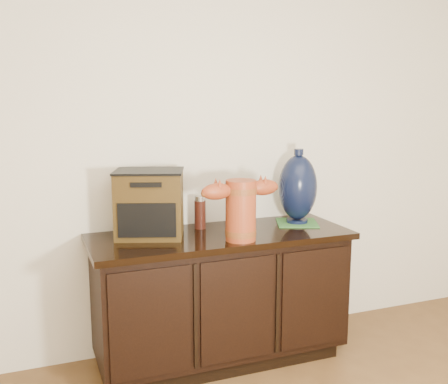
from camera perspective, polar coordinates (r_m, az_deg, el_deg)
name	(u,v)px	position (r m, az deg, el deg)	size (l,w,h in m)	color
sideboard	(221,296)	(3.05, -0.36, -11.24)	(1.46, 0.56, 0.75)	black
terracotta_vessel	(241,207)	(2.76, 1.84, -1.60)	(0.46, 0.18, 0.32)	#A0401D
tv_radio	(150,203)	(2.87, -8.10, -1.23)	(0.44, 0.40, 0.36)	#3D2A0F
green_mat	(297,223)	(3.19, 7.94, -3.33)	(0.24, 0.24, 0.01)	#346D31
lamp_base	(298,188)	(3.15, 8.04, 0.46)	(0.30, 0.30, 0.44)	black
spray_can	(200,213)	(3.03, -2.62, -2.25)	(0.07, 0.07, 0.19)	#53190E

